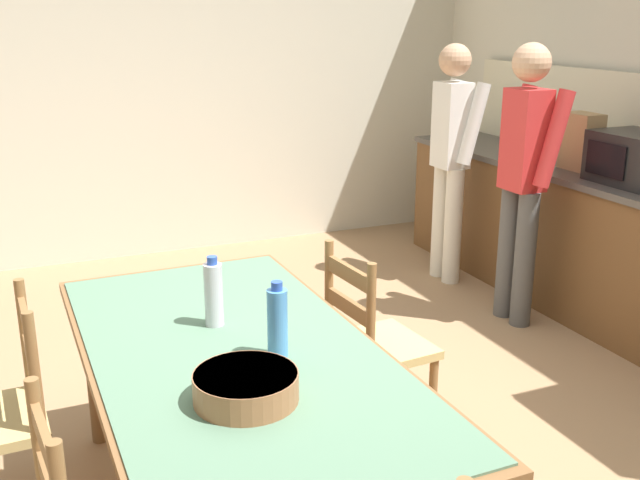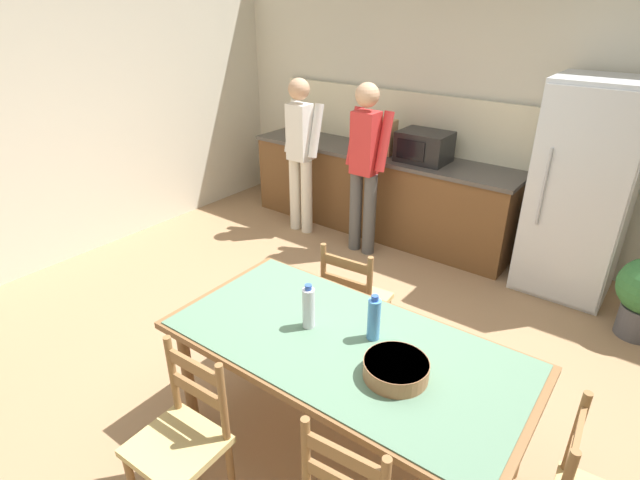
{
  "view_description": "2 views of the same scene",
  "coord_description": "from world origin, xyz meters",
  "px_view_note": "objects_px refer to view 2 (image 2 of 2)",
  "views": [
    {
      "loc": [
        2.67,
        -1.18,
        1.89
      ],
      "look_at": [
        -0.17,
        0.03,
        0.94
      ],
      "focal_mm": 42.0,
      "sensor_mm": 36.0,
      "label": 1
    },
    {
      "loc": [
        1.57,
        -2.32,
        2.43
      ],
      "look_at": [
        -0.25,
        0.08,
        0.95
      ],
      "focal_mm": 28.0,
      "sensor_mm": 36.0,
      "label": 2
    }
  ],
  "objects_px": {
    "paper_bag": "(384,137)",
    "person_at_counter": "(365,162)",
    "person_at_sink": "(301,149)",
    "chair_side_far_left": "(354,301)",
    "bottle_near_centre": "(309,307)",
    "serving_bowl": "(396,368)",
    "microwave": "(424,147)",
    "bottle_off_centre": "(374,319)",
    "chair_side_near_left": "(182,439)",
    "refrigerator": "(582,192)",
    "dining_table": "(345,353)"
  },
  "relations": [
    {
      "from": "person_at_sink",
      "to": "dining_table",
      "type": "bearing_deg",
      "value": -136.3
    },
    {
      "from": "refrigerator",
      "to": "dining_table",
      "type": "bearing_deg",
      "value": -101.63
    },
    {
      "from": "paper_bag",
      "to": "chair_side_near_left",
      "type": "xyz_separation_m",
      "value": [
        0.97,
        -3.52,
        -0.65
      ]
    },
    {
      "from": "person_at_sink",
      "to": "refrigerator",
      "type": "bearing_deg",
      "value": -79.9
    },
    {
      "from": "serving_bowl",
      "to": "chair_side_far_left",
      "type": "relative_size",
      "value": 0.35
    },
    {
      "from": "dining_table",
      "to": "person_at_sink",
      "type": "relative_size",
      "value": 1.18
    },
    {
      "from": "bottle_off_centre",
      "to": "chair_side_near_left",
      "type": "distance_m",
      "value": 1.14
    },
    {
      "from": "paper_bag",
      "to": "serving_bowl",
      "type": "relative_size",
      "value": 1.12
    },
    {
      "from": "bottle_near_centre",
      "to": "serving_bowl",
      "type": "height_order",
      "value": "bottle_near_centre"
    },
    {
      "from": "refrigerator",
      "to": "person_at_counter",
      "type": "xyz_separation_m",
      "value": [
        -1.86,
        -0.5,
        0.03
      ]
    },
    {
      "from": "dining_table",
      "to": "bottle_near_centre",
      "type": "relative_size",
      "value": 7.35
    },
    {
      "from": "paper_bag",
      "to": "chair_side_far_left",
      "type": "bearing_deg",
      "value": -63.96
    },
    {
      "from": "refrigerator",
      "to": "person_at_sink",
      "type": "distance_m",
      "value": 2.74
    },
    {
      "from": "dining_table",
      "to": "bottle_off_centre",
      "type": "relative_size",
      "value": 7.35
    },
    {
      "from": "person_at_counter",
      "to": "serving_bowl",
      "type": "bearing_deg",
      "value": -144.16
    },
    {
      "from": "paper_bag",
      "to": "serving_bowl",
      "type": "distance_m",
      "value": 3.31
    },
    {
      "from": "chair_side_near_left",
      "to": "refrigerator",
      "type": "bearing_deg",
      "value": 71.74
    },
    {
      "from": "bottle_off_centre",
      "to": "chair_side_near_left",
      "type": "relative_size",
      "value": 0.3
    },
    {
      "from": "chair_side_near_left",
      "to": "person_at_sink",
      "type": "distance_m",
      "value": 3.51
    },
    {
      "from": "chair_side_near_left",
      "to": "chair_side_far_left",
      "type": "relative_size",
      "value": 1.0
    },
    {
      "from": "chair_side_near_left",
      "to": "person_at_sink",
      "type": "xyz_separation_m",
      "value": [
        -1.7,
        3.02,
        0.5
      ]
    },
    {
      "from": "dining_table",
      "to": "chair_side_far_left",
      "type": "relative_size",
      "value": 2.18
    },
    {
      "from": "microwave",
      "to": "person_at_counter",
      "type": "height_order",
      "value": "person_at_counter"
    },
    {
      "from": "bottle_off_centre",
      "to": "chair_side_far_left",
      "type": "height_order",
      "value": "bottle_off_centre"
    },
    {
      "from": "chair_side_near_left",
      "to": "person_at_sink",
      "type": "relative_size",
      "value": 0.54
    },
    {
      "from": "person_at_sink",
      "to": "person_at_counter",
      "type": "distance_m",
      "value": 0.83
    },
    {
      "from": "bottle_off_centre",
      "to": "serving_bowl",
      "type": "bearing_deg",
      "value": -37.73
    },
    {
      "from": "paper_bag",
      "to": "bottle_near_centre",
      "type": "bearing_deg",
      "value": -67.01
    },
    {
      "from": "bottle_off_centre",
      "to": "paper_bag",
      "type": "bearing_deg",
      "value": 119.98
    },
    {
      "from": "person_at_sink",
      "to": "microwave",
      "type": "bearing_deg",
      "value": -67.37
    },
    {
      "from": "microwave",
      "to": "chair_side_near_left",
      "type": "xyz_separation_m",
      "value": [
        0.51,
        -3.52,
        -0.62
      ]
    },
    {
      "from": "microwave",
      "to": "serving_bowl",
      "type": "height_order",
      "value": "microwave"
    },
    {
      "from": "paper_bag",
      "to": "refrigerator",
      "type": "bearing_deg",
      "value": -0.33
    },
    {
      "from": "refrigerator",
      "to": "serving_bowl",
      "type": "height_order",
      "value": "refrigerator"
    },
    {
      "from": "person_at_sink",
      "to": "chair_side_far_left",
      "type": "bearing_deg",
      "value": -130.9
    },
    {
      "from": "microwave",
      "to": "bottle_near_centre",
      "type": "bearing_deg",
      "value": -75.79
    },
    {
      "from": "paper_bag",
      "to": "chair_side_near_left",
      "type": "bearing_deg",
      "value": -74.55
    },
    {
      "from": "bottle_off_centre",
      "to": "person_at_counter",
      "type": "relative_size",
      "value": 0.16
    },
    {
      "from": "bottle_near_centre",
      "to": "person_at_sink",
      "type": "distance_m",
      "value": 2.93
    },
    {
      "from": "microwave",
      "to": "paper_bag",
      "type": "height_order",
      "value": "paper_bag"
    },
    {
      "from": "dining_table",
      "to": "serving_bowl",
      "type": "relative_size",
      "value": 6.2
    },
    {
      "from": "serving_bowl",
      "to": "dining_table",
      "type": "bearing_deg",
      "value": 168.78
    },
    {
      "from": "dining_table",
      "to": "chair_side_far_left",
      "type": "distance_m",
      "value": 0.93
    },
    {
      "from": "refrigerator",
      "to": "paper_bag",
      "type": "distance_m",
      "value": 1.97
    },
    {
      "from": "dining_table",
      "to": "chair_side_far_left",
      "type": "height_order",
      "value": "chair_side_far_left"
    },
    {
      "from": "microwave",
      "to": "person_at_sink",
      "type": "distance_m",
      "value": 1.3
    },
    {
      "from": "microwave",
      "to": "chair_side_near_left",
      "type": "relative_size",
      "value": 0.55
    },
    {
      "from": "dining_table",
      "to": "bottle_near_centre",
      "type": "distance_m",
      "value": 0.32
    },
    {
      "from": "bottle_off_centre",
      "to": "serving_bowl",
      "type": "xyz_separation_m",
      "value": [
        0.25,
        -0.19,
        -0.07
      ]
    },
    {
      "from": "paper_bag",
      "to": "person_at_counter",
      "type": "relative_size",
      "value": 0.21
    }
  ]
}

